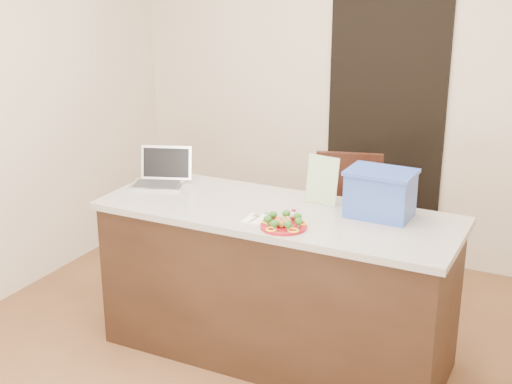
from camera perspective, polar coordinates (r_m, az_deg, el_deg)
The scene contains 16 objects.
ground at distance 4.23m, azimuth 0.08°, elevation -14.30°, with size 4.00×4.00×0.00m, color brown.
room_shell at distance 3.61m, azimuth 0.09°, elevation 7.81°, with size 4.00×4.00×4.00m.
doorway at distance 5.52m, azimuth 10.24°, elevation 4.72°, with size 0.90×0.02×2.00m, color black.
island at distance 4.20m, azimuth 1.62°, elevation -7.32°, with size 2.06×0.76×0.92m.
plate at distance 3.76m, azimuth 2.22°, elevation -2.73°, with size 0.25×0.25×0.02m.
meatballs at distance 3.75m, azimuth 2.17°, elevation -2.39°, with size 0.09×0.10×0.04m.
broccoli at distance 3.75m, azimuth 2.23°, elevation -2.17°, with size 0.21×0.21×0.04m.
pepper_rings at distance 3.76m, azimuth 2.22°, elevation -2.61°, with size 0.24×0.24×0.01m.
napkin at distance 3.86m, azimuth 0.27°, elevation -2.21°, with size 0.15×0.15×0.01m, color silver.
fork at distance 3.88m, azimuth 0.04°, elevation -2.06°, with size 0.03×0.14×0.00m.
knife at distance 3.83m, azimuth 0.55°, elevation -2.27°, with size 0.09×0.20×0.01m.
yogurt_bottle at distance 3.83m, azimuth 3.04°, elevation -2.00°, with size 0.03×0.03×0.07m.
laptop at distance 4.50m, azimuth -7.55°, elevation 1.43°, with size 0.38×0.36×0.23m.
leaflet at distance 4.09m, azimuth 5.32°, elevation 0.95°, with size 0.20×0.00×0.28m, color silver.
blue_box at distance 3.94m, azimuth 9.91°, elevation -0.09°, with size 0.37×0.27×0.26m.
chair at distance 4.87m, azimuth 6.89°, elevation -2.18°, with size 0.56×0.57×1.02m.
Camera 1 is at (1.58, -3.18, 2.30)m, focal length 50.00 mm.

